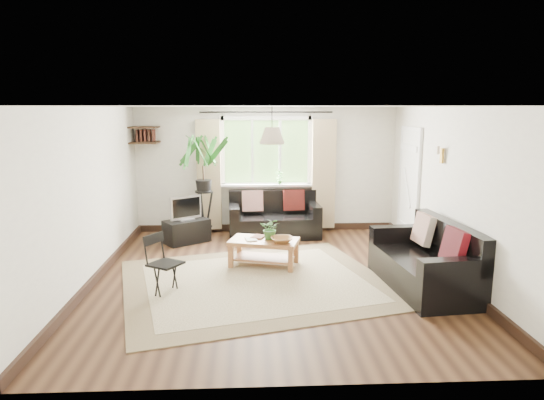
{
  "coord_description": "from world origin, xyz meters",
  "views": [
    {
      "loc": [
        -0.33,
        -6.57,
        2.39
      ],
      "look_at": [
        0.0,
        0.4,
        1.05
      ],
      "focal_mm": 32.0,
      "sensor_mm": 36.0,
      "label": 1
    }
  ],
  "objects_px": {
    "sofa_right": "(424,257)",
    "tv_stand": "(187,231)",
    "sofa_back": "(274,216)",
    "folding_chair": "(166,265)",
    "palm_stand": "(204,187)",
    "coffee_table": "(264,253)"
  },
  "relations": [
    {
      "from": "tv_stand",
      "to": "folding_chair",
      "type": "distance_m",
      "value": 2.45
    },
    {
      "from": "coffee_table",
      "to": "palm_stand",
      "type": "height_order",
      "value": "palm_stand"
    },
    {
      "from": "coffee_table",
      "to": "palm_stand",
      "type": "bearing_deg",
      "value": 121.69
    },
    {
      "from": "sofa_right",
      "to": "tv_stand",
      "type": "height_order",
      "value": "sofa_right"
    },
    {
      "from": "coffee_table",
      "to": "palm_stand",
      "type": "relative_size",
      "value": 0.53
    },
    {
      "from": "sofa_back",
      "to": "folding_chair",
      "type": "distance_m",
      "value": 3.21
    },
    {
      "from": "coffee_table",
      "to": "tv_stand",
      "type": "xyz_separation_m",
      "value": [
        -1.34,
        1.38,
        -0.0
      ]
    },
    {
      "from": "palm_stand",
      "to": "folding_chair",
      "type": "height_order",
      "value": "palm_stand"
    },
    {
      "from": "sofa_right",
      "to": "folding_chair",
      "type": "relative_size",
      "value": 2.31
    },
    {
      "from": "sofa_back",
      "to": "coffee_table",
      "type": "bearing_deg",
      "value": -100.78
    },
    {
      "from": "folding_chair",
      "to": "coffee_table",
      "type": "bearing_deg",
      "value": -18.84
    },
    {
      "from": "palm_stand",
      "to": "sofa_back",
      "type": "bearing_deg",
      "value": 2.2
    },
    {
      "from": "tv_stand",
      "to": "coffee_table",
      "type": "bearing_deg",
      "value": -80.69
    },
    {
      "from": "sofa_back",
      "to": "tv_stand",
      "type": "xyz_separation_m",
      "value": [
        -1.59,
        -0.36,
        -0.19
      ]
    },
    {
      "from": "sofa_back",
      "to": "tv_stand",
      "type": "bearing_deg",
      "value": -169.88
    },
    {
      "from": "sofa_right",
      "to": "coffee_table",
      "type": "bearing_deg",
      "value": -121.35
    },
    {
      "from": "coffee_table",
      "to": "folding_chair",
      "type": "xyz_separation_m",
      "value": [
        -1.3,
        -1.06,
        0.18
      ]
    },
    {
      "from": "palm_stand",
      "to": "folding_chair",
      "type": "xyz_separation_m",
      "value": [
        -0.26,
        -2.76,
        -0.57
      ]
    },
    {
      "from": "sofa_right",
      "to": "tv_stand",
      "type": "xyz_separation_m",
      "value": [
        -3.45,
        2.39,
        -0.22
      ]
    },
    {
      "from": "tv_stand",
      "to": "sofa_back",
      "type": "bearing_deg",
      "value": -21.94
    },
    {
      "from": "tv_stand",
      "to": "palm_stand",
      "type": "relative_size",
      "value": 0.4
    },
    {
      "from": "coffee_table",
      "to": "tv_stand",
      "type": "relative_size",
      "value": 1.33
    }
  ]
}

